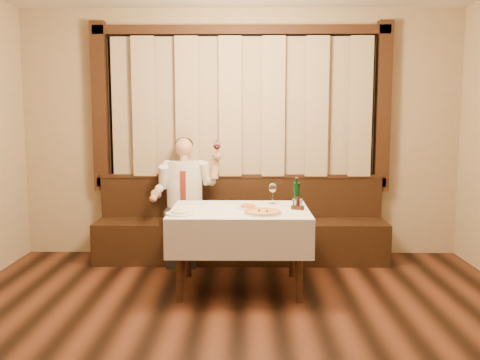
{
  "coord_description": "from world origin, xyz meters",
  "views": [
    {
      "loc": [
        0.06,
        -3.15,
        1.64
      ],
      "look_at": [
        0.0,
        1.9,
        1.0
      ],
      "focal_mm": 40.0,
      "sensor_mm": 36.0,
      "label": 1
    }
  ],
  "objects_px": {
    "pizza": "(263,212)",
    "pasta_red": "(248,205)",
    "seated_man": "(184,190)",
    "cruet_caddy": "(298,205)",
    "dining_table": "(240,220)",
    "banquette": "(241,232)",
    "green_bottle": "(297,194)",
    "pasta_cream": "(180,211)"
  },
  "relations": [
    {
      "from": "pizza",
      "to": "pasta_red",
      "type": "relative_size",
      "value": 1.45
    },
    {
      "from": "seated_man",
      "to": "cruet_caddy",
      "type": "bearing_deg",
      "value": -39.81
    },
    {
      "from": "pasta_red",
      "to": "pizza",
      "type": "bearing_deg",
      "value": -64.84
    },
    {
      "from": "dining_table",
      "to": "seated_man",
      "type": "bearing_deg",
      "value": 123.55
    },
    {
      "from": "dining_table",
      "to": "cruet_caddy",
      "type": "bearing_deg",
      "value": -2.53
    },
    {
      "from": "dining_table",
      "to": "banquette",
      "type": "bearing_deg",
      "value": 90.0
    },
    {
      "from": "banquette",
      "to": "dining_table",
      "type": "height_order",
      "value": "banquette"
    },
    {
      "from": "dining_table",
      "to": "seated_man",
      "type": "height_order",
      "value": "seated_man"
    },
    {
      "from": "pasta_red",
      "to": "green_bottle",
      "type": "distance_m",
      "value": 0.47
    },
    {
      "from": "cruet_caddy",
      "to": "seated_man",
      "type": "relative_size",
      "value": 0.09
    },
    {
      "from": "pasta_cream",
      "to": "cruet_caddy",
      "type": "relative_size",
      "value": 2.06
    },
    {
      "from": "pasta_cream",
      "to": "dining_table",
      "type": "bearing_deg",
      "value": 28.46
    },
    {
      "from": "pizza",
      "to": "green_bottle",
      "type": "height_order",
      "value": "green_bottle"
    },
    {
      "from": "banquette",
      "to": "pasta_red",
      "type": "xyz_separation_m",
      "value": [
        0.08,
        -0.99,
        0.48
      ]
    },
    {
      "from": "pasta_cream",
      "to": "green_bottle",
      "type": "relative_size",
      "value": 0.87
    },
    {
      "from": "cruet_caddy",
      "to": "dining_table",
      "type": "bearing_deg",
      "value": -158.81
    },
    {
      "from": "pasta_red",
      "to": "pasta_cream",
      "type": "height_order",
      "value": "pasta_cream"
    },
    {
      "from": "pizza",
      "to": "green_bottle",
      "type": "relative_size",
      "value": 1.18
    },
    {
      "from": "dining_table",
      "to": "seated_man",
      "type": "xyz_separation_m",
      "value": [
        -0.62,
        0.93,
        0.15
      ]
    },
    {
      "from": "dining_table",
      "to": "pasta_red",
      "type": "height_order",
      "value": "pasta_red"
    },
    {
      "from": "pasta_red",
      "to": "seated_man",
      "type": "relative_size",
      "value": 0.17
    },
    {
      "from": "banquette",
      "to": "green_bottle",
      "type": "relative_size",
      "value": 11.19
    },
    {
      "from": "pasta_red",
      "to": "cruet_caddy",
      "type": "xyz_separation_m",
      "value": [
        0.45,
        -0.06,
        0.01
      ]
    },
    {
      "from": "pasta_red",
      "to": "seated_man",
      "type": "distance_m",
      "value": 1.14
    },
    {
      "from": "seated_man",
      "to": "pizza",
      "type": "bearing_deg",
      "value": -54.98
    },
    {
      "from": "banquette",
      "to": "pizza",
      "type": "xyz_separation_m",
      "value": [
        0.2,
        -1.26,
        0.46
      ]
    },
    {
      "from": "pizza",
      "to": "seated_man",
      "type": "xyz_separation_m",
      "value": [
        -0.82,
        1.18,
        0.03
      ]
    },
    {
      "from": "pasta_red",
      "to": "green_bottle",
      "type": "height_order",
      "value": "green_bottle"
    },
    {
      "from": "seated_man",
      "to": "pasta_cream",
      "type": "bearing_deg",
      "value": -85.23
    },
    {
      "from": "pizza",
      "to": "pasta_red",
      "type": "height_order",
      "value": "pasta_red"
    },
    {
      "from": "cruet_caddy",
      "to": "pasta_red",
      "type": "bearing_deg",
      "value": -163.3
    },
    {
      "from": "pasta_red",
      "to": "dining_table",
      "type": "bearing_deg",
      "value": -156.68
    },
    {
      "from": "banquette",
      "to": "pasta_red",
      "type": "relative_size",
      "value": 13.77
    },
    {
      "from": "green_bottle",
      "to": "cruet_caddy",
      "type": "distance_m",
      "value": 0.14
    },
    {
      "from": "banquette",
      "to": "pizza",
      "type": "height_order",
      "value": "banquette"
    },
    {
      "from": "dining_table",
      "to": "pizza",
      "type": "height_order",
      "value": "pizza"
    },
    {
      "from": "pizza",
      "to": "cruet_caddy",
      "type": "bearing_deg",
      "value": 33.58
    },
    {
      "from": "pasta_red",
      "to": "seated_man",
      "type": "height_order",
      "value": "seated_man"
    },
    {
      "from": "pasta_cream",
      "to": "green_bottle",
      "type": "bearing_deg",
      "value": 19.53
    },
    {
      "from": "banquette",
      "to": "pizza",
      "type": "bearing_deg",
      "value": -80.85
    },
    {
      "from": "pasta_cream",
      "to": "seated_man",
      "type": "distance_m",
      "value": 1.22
    },
    {
      "from": "banquette",
      "to": "cruet_caddy",
      "type": "distance_m",
      "value": 1.27
    }
  ]
}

